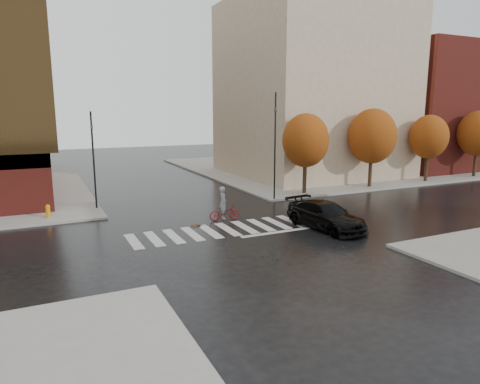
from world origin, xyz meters
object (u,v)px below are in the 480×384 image
object	(u,v)px
fire_hydrant	(48,210)
cyclist	(224,209)
traffic_light_ne	(275,138)
traffic_light_nw	(93,155)
sedan	(326,215)

from	to	relation	value
fire_hydrant	cyclist	bearing A→B (deg)	-26.61
traffic_light_ne	traffic_light_nw	bearing A→B (deg)	-20.15
cyclist	fire_hydrant	world-z (taller)	cyclist
traffic_light_nw	traffic_light_ne	bearing A→B (deg)	98.27
cyclist	traffic_light_nw	world-z (taller)	traffic_light_nw
traffic_light_ne	cyclist	bearing A→B (deg)	24.68
traffic_light_nw	fire_hydrant	distance (m)	4.77
cyclist	traffic_light_nw	distance (m)	10.00
fire_hydrant	sedan	bearing A→B (deg)	-32.35
sedan	traffic_light_ne	xyz separation A→B (m)	(1.19, 8.10, 4.03)
cyclist	traffic_light_nw	size ratio (longest dim) A/B	0.33
cyclist	fire_hydrant	size ratio (longest dim) A/B	2.64
cyclist	traffic_light_ne	size ratio (longest dim) A/B	0.27
sedan	fire_hydrant	distance (m)	17.46
fire_hydrant	traffic_light_nw	bearing A→B (deg)	24.84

